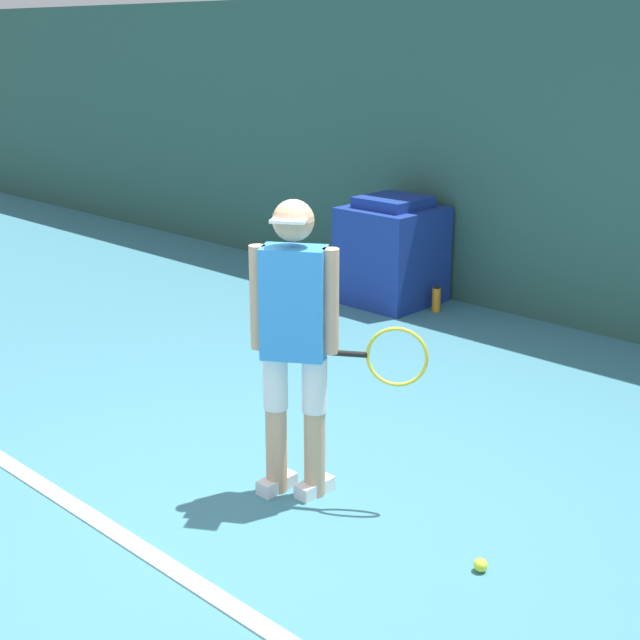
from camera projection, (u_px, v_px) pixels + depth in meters
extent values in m
plane|color=teal|center=(260.00, 510.00, 4.87)|extent=(24.00, 24.00, 0.00)
cube|color=#2D564C|center=(627.00, 170.00, 7.28)|extent=(24.00, 0.10, 2.85)
cube|color=white|center=(159.00, 560.00, 4.40)|extent=(21.60, 0.10, 0.01)
cylinder|color=tan|center=(276.00, 450.00, 5.01)|extent=(0.12, 0.12, 0.51)
cylinder|color=white|center=(275.00, 382.00, 4.88)|extent=(0.14, 0.14, 0.31)
cube|color=white|center=(277.00, 484.00, 5.07)|extent=(0.10, 0.24, 0.08)
cylinder|color=tan|center=(315.00, 453.00, 4.97)|extent=(0.12, 0.12, 0.51)
cylinder|color=white|center=(315.00, 385.00, 4.84)|extent=(0.14, 0.14, 0.31)
cube|color=white|center=(315.00, 487.00, 5.03)|extent=(0.10, 0.24, 0.08)
cube|color=#338CE0|center=(294.00, 303.00, 4.72)|extent=(0.39, 0.35, 0.61)
sphere|color=tan|center=(293.00, 220.00, 4.59)|extent=(0.22, 0.22, 0.22)
cube|color=white|center=(289.00, 220.00, 4.49)|extent=(0.22, 0.20, 0.02)
cylinder|color=tan|center=(258.00, 298.00, 4.75)|extent=(0.09, 0.09, 0.57)
cylinder|color=tan|center=(331.00, 302.00, 4.68)|extent=(0.09, 0.09, 0.57)
cylinder|color=black|center=(349.00, 354.00, 4.75)|extent=(0.19, 0.14, 0.03)
torus|color=yellow|center=(397.00, 357.00, 4.70)|extent=(0.29, 0.20, 0.33)
sphere|color=#D1E533|center=(480.00, 565.00, 4.30)|extent=(0.07, 0.07, 0.07)
cube|color=navy|center=(392.00, 255.00, 8.55)|extent=(0.82, 0.82, 0.93)
cube|color=navy|center=(393.00, 202.00, 8.39)|extent=(0.57, 0.57, 0.10)
cylinder|color=orange|center=(436.00, 300.00, 8.33)|extent=(0.08, 0.08, 0.23)
cylinder|color=black|center=(437.00, 287.00, 8.30)|extent=(0.04, 0.04, 0.02)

